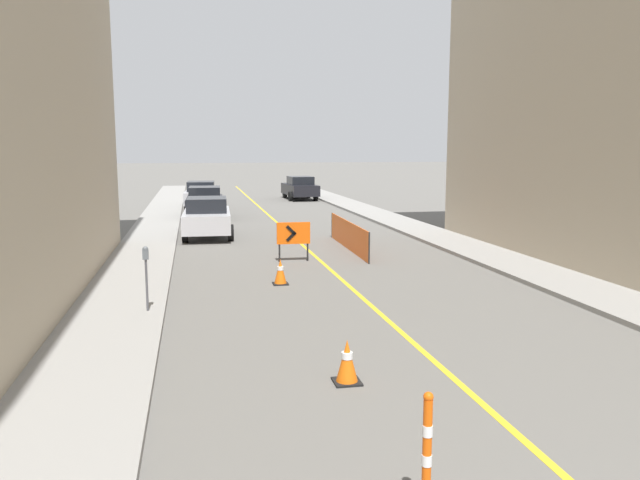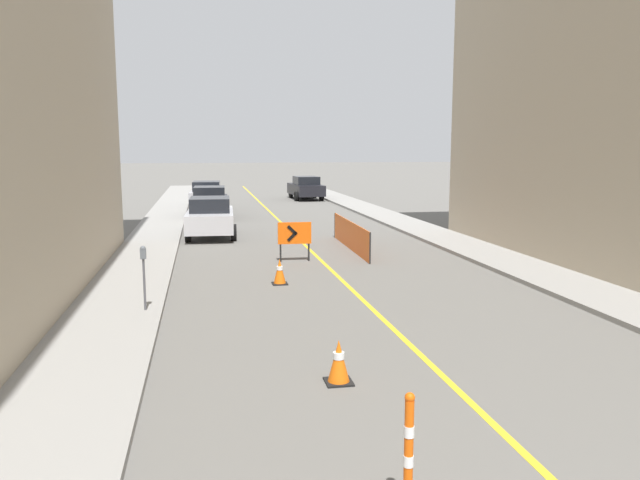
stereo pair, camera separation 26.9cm
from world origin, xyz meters
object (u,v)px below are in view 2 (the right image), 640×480
Objects in this scene: traffic_cone_second at (339,362)px; parked_car_curb_mid at (210,202)px; parked_car_curb_near at (210,217)px; parked_car_opposite_side at (306,188)px; parked_car_curb_far at (207,195)px; delineator_post_front at (408,461)px; traffic_cone_third at (280,272)px; parking_meter_near_curb at (144,265)px; arrow_barricade_primary at (295,234)px.

parked_car_curb_mid is (-1.65, 23.36, 0.47)m from traffic_cone_second.
parked_car_opposite_side is at bearing 70.98° from parked_car_curb_near.
parked_car_curb_far and parked_car_opposite_side have the same top height.
delineator_post_front is 0.28× the size of parked_car_opposite_side.
traffic_cone_third is at bearing -104.10° from parked_car_opposite_side.
parked_car_curb_near is 12.12m from parked_car_curb_far.
parked_car_opposite_side is 30.22m from parking_meter_near_curb.
parked_car_curb_far is at bearing 93.26° from parked_car_curb_mid.
parked_car_curb_near is at bearing 100.21° from traffic_cone_third.
parking_meter_near_curb is (-8.23, -29.08, 0.29)m from parked_car_opposite_side.
parked_car_curb_near is 11.88m from parking_meter_near_curb.
parked_car_curb_near reaches higher than traffic_cone_second.
arrow_barricade_primary is at bearing -103.50° from parked_car_opposite_side.
traffic_cone_third is 3.36m from arrow_barricade_primary.
parked_car_curb_mid is (-1.61, 16.31, 0.47)m from traffic_cone_third.
traffic_cone_third is 4.15m from parking_meter_near_curb.
parked_car_curb_far is 8.52m from parked_car_opposite_side.
parking_meter_near_curb is (-1.52, -11.78, 0.29)m from parked_car_curb_near.
traffic_cone_second is 0.49× the size of parking_meter_near_curb.
parked_car_opposite_side is (6.65, 10.23, 0.00)m from parked_car_curb_mid.
parking_meter_near_curb is (-3.23, 4.50, 0.76)m from traffic_cone_second.
delineator_post_front is 37.38m from parked_car_opposite_side.
delineator_post_front is 26.85m from parked_car_curb_mid.
traffic_cone_second is 33.96m from parked_car_opposite_side.
arrow_barricade_primary reaches higher than traffic_cone_third.
traffic_cone_third is 0.49× the size of parking_meter_near_curb.
parked_car_curb_mid is at bearing 95.63° from traffic_cone_third.
parked_car_opposite_side is at bearing 79.24° from traffic_cone_third.
arrow_barricade_primary is 0.28× the size of parked_car_opposite_side.
traffic_cone_third is at bearing -103.89° from arrow_barricade_primary.
traffic_cone_third is 0.15× the size of parked_car_opposite_side.
parked_car_opposite_side is (6.71, 17.30, 0.00)m from parked_car_curb_near.
parked_car_curb_near and parked_car_curb_far have the same top height.
traffic_cone_third is 0.54× the size of delineator_post_front.
delineator_post_front is (-0.06, -3.45, 0.20)m from traffic_cone_second.
arrow_barricade_primary is (0.86, 3.20, 0.52)m from traffic_cone_third.
delineator_post_front is 19.81m from parked_car_curb_near.
parked_car_curb_mid is at bearing 101.82° from arrow_barricade_primary.
traffic_cone_third is 0.15× the size of parked_car_curb_near.
parking_meter_near_curb is at bearing -95.18° from parked_car_curb_near.
parked_car_curb_near is 0.99× the size of parked_car_opposite_side.
delineator_post_front is 1.00× the size of arrow_barricade_primary.
parking_meter_near_curb is (-1.57, -18.85, 0.29)m from parked_car_curb_mid.
delineator_post_front is at bearing -68.32° from parking_meter_near_curb.
parked_car_opposite_side reaches higher than parking_meter_near_curb.
parking_meter_near_curb is at bearing -92.78° from parked_car_curb_mid.
delineator_post_front is at bearing -83.07° from parked_car_curb_near.
parked_car_curb_far is at bearing 86.50° from parking_meter_near_curb.
arrow_barricade_primary is 13.34m from parked_car_curb_mid.
delineator_post_front is at bearing -90.11° from traffic_cone_third.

